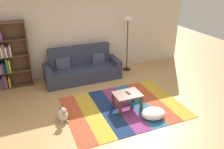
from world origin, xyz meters
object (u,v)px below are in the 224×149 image
(couch, at_px, (82,69))
(dog, at_px, (63,114))
(standing_lamp, at_px, (128,25))
(pouf, at_px, (153,113))
(tv_remote, at_px, (128,93))
(coffee_table, at_px, (127,97))
(bookshelf, at_px, (8,57))

(couch, bearing_deg, dog, -117.57)
(standing_lamp, bearing_deg, dog, -141.51)
(pouf, height_order, standing_lamp, standing_lamp)
(couch, relative_size, standing_lamp, 1.24)
(dog, height_order, tv_remote, tv_remote)
(couch, relative_size, dog, 5.69)
(coffee_table, relative_size, standing_lamp, 0.35)
(dog, relative_size, tv_remote, 2.65)
(bookshelf, height_order, coffee_table, bookshelf)
(bookshelf, xyz_separation_m, pouf, (2.92, -2.90, -0.81))
(pouf, bearing_deg, couch, 109.34)
(pouf, bearing_deg, tv_remote, 121.55)
(coffee_table, xyz_separation_m, tv_remote, (0.03, 0.03, 0.09))
(bookshelf, bearing_deg, standing_lamp, -2.66)
(dog, xyz_separation_m, standing_lamp, (2.58, 2.05, 1.37))
(bookshelf, distance_m, dog, 2.54)
(dog, relative_size, standing_lamp, 0.22)
(coffee_table, xyz_separation_m, pouf, (0.40, -0.56, -0.22))
(standing_lamp, relative_size, tv_remote, 12.19)
(coffee_table, xyz_separation_m, standing_lamp, (1.05, 2.17, 1.19))
(tv_remote, bearing_deg, bookshelf, 129.35)
(pouf, relative_size, tv_remote, 3.77)
(bookshelf, bearing_deg, tv_remote, -42.04)
(standing_lamp, xyz_separation_m, tv_remote, (-1.02, -2.14, -1.10))
(bookshelf, relative_size, tv_remote, 12.43)
(standing_lamp, bearing_deg, bookshelf, 177.34)
(bookshelf, xyz_separation_m, standing_lamp, (3.57, -0.17, 0.61))
(bookshelf, height_order, tv_remote, bookshelf)
(couch, relative_size, tv_remote, 15.07)
(couch, xyz_separation_m, dog, (-1.01, -1.93, -0.18))
(couch, bearing_deg, pouf, -70.66)
(bookshelf, xyz_separation_m, coffee_table, (2.52, -2.33, -0.59))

